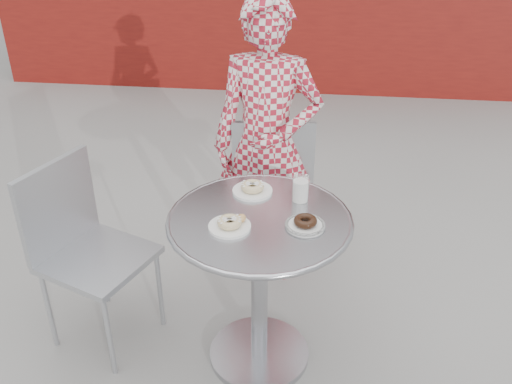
# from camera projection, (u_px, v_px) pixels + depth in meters

# --- Properties ---
(ground) EXTENTS (60.00, 60.00, 0.00)m
(ground) POSITION_uv_depth(u_px,v_px,m) (262.00, 363.00, 2.63)
(ground) COLOR #A09D98
(ground) RESTS_ON ground
(bistro_table) EXTENTS (0.76, 0.76, 0.77)m
(bistro_table) POSITION_uv_depth(u_px,v_px,m) (260.00, 256.00, 2.38)
(bistro_table) COLOR #BBBBC0
(bistro_table) RESTS_ON ground
(chair_far) EXTENTS (0.46, 0.47, 0.89)m
(chair_far) POSITION_uv_depth(u_px,v_px,m) (272.00, 208.00, 3.29)
(chair_far) COLOR #AFB2B7
(chair_far) RESTS_ON ground
(chair_left) EXTENTS (0.55, 0.55, 0.89)m
(chair_left) POSITION_uv_depth(u_px,v_px,m) (102.00, 289.00, 2.66)
(chair_left) COLOR #AFB2B7
(chair_left) RESTS_ON ground
(seated_person) EXTENTS (0.58, 0.41, 1.52)m
(seated_person) POSITION_uv_depth(u_px,v_px,m) (267.00, 145.00, 2.88)
(seated_person) COLOR maroon
(seated_person) RESTS_ON ground
(plate_far) EXTENTS (0.17, 0.17, 0.04)m
(plate_far) POSITION_uv_depth(u_px,v_px,m) (252.00, 189.00, 2.46)
(plate_far) COLOR white
(plate_far) RESTS_ON bistro_table
(plate_near) EXTENTS (0.17, 0.17, 0.04)m
(plate_near) POSITION_uv_depth(u_px,v_px,m) (230.00, 224.00, 2.22)
(plate_near) COLOR white
(plate_near) RESTS_ON bistro_table
(plate_checker) EXTENTS (0.16, 0.16, 0.04)m
(plate_checker) POSITION_uv_depth(u_px,v_px,m) (305.00, 224.00, 2.23)
(plate_checker) COLOR white
(plate_checker) RESTS_ON bistro_table
(milk_cup) EXTENTS (0.07, 0.07, 0.11)m
(milk_cup) POSITION_uv_depth(u_px,v_px,m) (301.00, 190.00, 2.38)
(milk_cup) COLOR white
(milk_cup) RESTS_ON bistro_table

